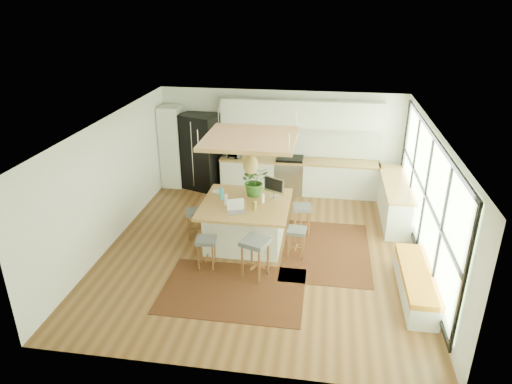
% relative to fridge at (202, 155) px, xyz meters
% --- Properties ---
extents(floor, '(7.00, 7.00, 0.00)m').
position_rel_fridge_xyz_m(floor, '(2.12, -3.18, -0.93)').
color(floor, brown).
rests_on(floor, ground).
extents(ceiling, '(7.00, 7.00, 0.00)m').
position_rel_fridge_xyz_m(ceiling, '(2.12, -3.18, 1.78)').
color(ceiling, white).
rests_on(ceiling, ground).
extents(wall_back, '(6.50, 0.00, 6.50)m').
position_rel_fridge_xyz_m(wall_back, '(2.12, 0.32, 0.42)').
color(wall_back, white).
rests_on(wall_back, ground).
extents(wall_front, '(6.50, 0.00, 6.50)m').
position_rel_fridge_xyz_m(wall_front, '(2.12, -6.68, 0.42)').
color(wall_front, white).
rests_on(wall_front, ground).
extents(wall_left, '(0.00, 7.00, 7.00)m').
position_rel_fridge_xyz_m(wall_left, '(-1.13, -3.18, 0.42)').
color(wall_left, white).
rests_on(wall_left, ground).
extents(wall_right, '(0.00, 7.00, 7.00)m').
position_rel_fridge_xyz_m(wall_right, '(5.37, -3.18, 0.42)').
color(wall_right, white).
rests_on(wall_right, ground).
extents(window_wall, '(0.10, 6.20, 2.60)m').
position_rel_fridge_xyz_m(window_wall, '(5.34, -3.18, 0.47)').
color(window_wall, black).
rests_on(window_wall, wall_right).
extents(pantry, '(0.55, 0.60, 2.25)m').
position_rel_fridge_xyz_m(pantry, '(-0.83, 0.00, 0.20)').
color(pantry, white).
rests_on(pantry, floor).
extents(back_counter_base, '(4.20, 0.60, 0.88)m').
position_rel_fridge_xyz_m(back_counter_base, '(2.67, 0.00, -0.49)').
color(back_counter_base, white).
rests_on(back_counter_base, floor).
extents(back_counter_top, '(4.24, 0.64, 0.05)m').
position_rel_fridge_xyz_m(back_counter_top, '(2.67, 0.00, -0.03)').
color(back_counter_top, '#A6743B').
rests_on(back_counter_top, back_counter_base).
extents(backsplash, '(4.20, 0.02, 0.80)m').
position_rel_fridge_xyz_m(backsplash, '(2.67, 0.30, 0.43)').
color(backsplash, white).
rests_on(backsplash, wall_back).
extents(upper_cabinets, '(4.20, 0.34, 0.70)m').
position_rel_fridge_xyz_m(upper_cabinets, '(2.67, 0.14, 1.22)').
color(upper_cabinets, white).
rests_on(upper_cabinets, wall_back).
extents(range, '(0.76, 0.62, 1.00)m').
position_rel_fridge_xyz_m(range, '(2.42, 0.00, -0.43)').
color(range, '#A5A5AA').
rests_on(range, floor).
extents(right_counter_base, '(0.60, 2.50, 0.88)m').
position_rel_fridge_xyz_m(right_counter_base, '(5.05, -1.18, -0.49)').
color(right_counter_base, white).
rests_on(right_counter_base, floor).
extents(right_counter_top, '(0.64, 2.54, 0.05)m').
position_rel_fridge_xyz_m(right_counter_top, '(5.05, -1.18, -0.03)').
color(right_counter_top, '#A6743B').
rests_on(right_counter_top, right_counter_base).
extents(window_bench, '(0.52, 2.00, 0.50)m').
position_rel_fridge_xyz_m(window_bench, '(5.07, -4.38, -0.68)').
color(window_bench, white).
rests_on(window_bench, floor).
extents(ceiling_panel, '(1.86, 1.86, 0.80)m').
position_rel_fridge_xyz_m(ceiling_panel, '(1.82, -2.78, 1.12)').
color(ceiling_panel, '#A6743B').
rests_on(ceiling_panel, ceiling).
extents(rug_near, '(2.60, 1.80, 0.01)m').
position_rel_fridge_xyz_m(rug_near, '(1.81, -4.73, -0.92)').
color(rug_near, black).
rests_on(rug_near, floor).
extents(rug_right, '(1.80, 2.60, 0.01)m').
position_rel_fridge_xyz_m(rug_right, '(3.48, -3.04, -0.92)').
color(rug_right, black).
rests_on(rug_right, floor).
extents(fridge, '(1.24, 1.11, 2.07)m').
position_rel_fridge_xyz_m(fridge, '(0.00, 0.00, 0.00)').
color(fridge, black).
rests_on(fridge, floor).
extents(island, '(1.85, 1.85, 0.93)m').
position_rel_fridge_xyz_m(island, '(1.73, -2.89, -0.46)').
color(island, '#A6743B').
rests_on(island, floor).
extents(stool_near_left, '(0.41, 0.41, 0.64)m').
position_rel_fridge_xyz_m(stool_near_left, '(1.14, -4.03, -0.57)').
color(stool_near_left, '#4E5156').
rests_on(stool_near_left, floor).
extents(stool_near_right, '(0.61, 0.61, 0.80)m').
position_rel_fridge_xyz_m(stool_near_right, '(2.14, -4.21, -0.57)').
color(stool_near_right, '#4E5156').
rests_on(stool_near_right, floor).
extents(stool_right_front, '(0.40, 0.40, 0.63)m').
position_rel_fridge_xyz_m(stool_right_front, '(2.86, -3.35, -0.57)').
color(stool_right_front, '#4E5156').
rests_on(stool_right_front, floor).
extents(stool_right_back, '(0.44, 0.44, 0.67)m').
position_rel_fridge_xyz_m(stool_right_back, '(2.90, -2.31, -0.57)').
color(stool_right_back, '#4E5156').
rests_on(stool_right_back, floor).
extents(stool_left_side, '(0.49, 0.49, 0.64)m').
position_rel_fridge_xyz_m(stool_left_side, '(0.58, -2.85, -0.57)').
color(stool_left_side, '#4E5156').
rests_on(stool_left_side, floor).
extents(laptop, '(0.45, 0.47, 0.26)m').
position_rel_fridge_xyz_m(laptop, '(1.62, -3.38, 0.12)').
color(laptop, '#A5A5AA').
rests_on(laptop, island).
extents(monitor, '(0.53, 0.41, 0.47)m').
position_rel_fridge_xyz_m(monitor, '(2.29, -2.53, 0.26)').
color(monitor, '#A5A5AA').
rests_on(monitor, island).
extents(microwave, '(0.52, 0.35, 0.33)m').
position_rel_fridge_xyz_m(microwave, '(0.87, 0.00, 0.16)').
color(microwave, '#A5A5AA').
rests_on(microwave, back_counter_top).
extents(island_plant, '(0.85, 0.87, 0.52)m').
position_rel_fridge_xyz_m(island_plant, '(1.85, -2.45, 0.26)').
color(island_plant, '#1E4C19').
rests_on(island_plant, island).
extents(island_bowl, '(0.25, 0.25, 0.05)m').
position_rel_fridge_xyz_m(island_bowl, '(1.02, -2.49, 0.03)').
color(island_bowl, white).
rests_on(island_bowl, island).
extents(island_bottle_0, '(0.07, 0.07, 0.19)m').
position_rel_fridge_xyz_m(island_bottle_0, '(1.18, -2.79, 0.10)').
color(island_bottle_0, '#35ACD5').
rests_on(island_bottle_0, island).
extents(island_bottle_1, '(0.07, 0.07, 0.19)m').
position_rel_fridge_xyz_m(island_bottle_1, '(1.33, -3.04, 0.10)').
color(island_bottle_1, white).
rests_on(island_bottle_1, island).
extents(island_bottle_2, '(0.07, 0.07, 0.19)m').
position_rel_fridge_xyz_m(island_bottle_2, '(1.98, -3.19, 0.10)').
color(island_bottle_2, olive).
rests_on(island_bottle_2, island).
extents(island_bottle_3, '(0.07, 0.07, 0.19)m').
position_rel_fridge_xyz_m(island_bottle_3, '(2.08, -2.84, 0.10)').
color(island_bottle_3, white).
rests_on(island_bottle_3, island).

